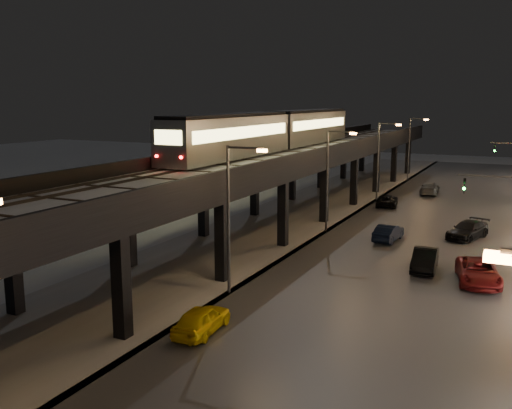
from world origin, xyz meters
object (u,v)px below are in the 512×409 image
at_px(car_mid_dark, 430,189).
at_px(car_onc_white, 468,231).
at_px(car_taxi, 202,320).
at_px(car_onc_dark, 478,273).
at_px(subway_train, 275,130).
at_px(car_onc_silver, 425,260).
at_px(car_mid_silver, 387,201).
at_px(car_near_white, 388,233).

xyz_separation_m(car_mid_dark, car_onc_white, (6.63, -21.93, -0.01)).
relative_size(car_taxi, car_onc_dark, 0.76).
distance_m(car_mid_dark, car_onc_white, 22.91).
bearing_deg(subway_train, car_onc_dark, -36.53).
height_order(car_onc_silver, car_onc_white, car_onc_silver).
distance_m(car_mid_silver, car_onc_white, 15.10).
bearing_deg(car_mid_silver, car_onc_dark, 106.73).
bearing_deg(car_mid_silver, car_mid_dark, -114.47).
bearing_deg(car_near_white, subway_train, -23.43).
distance_m(car_taxi, car_onc_dark, 18.64).
height_order(car_onc_dark, car_onc_white, car_onc_dark).
relative_size(subway_train, car_taxi, 9.28).
relative_size(car_near_white, car_mid_silver, 0.92).
distance_m(subway_train, car_mid_silver, 15.06).
bearing_deg(subway_train, car_taxi, -72.65).
bearing_deg(car_onc_white, subway_train, -171.21).
xyz_separation_m(subway_train, car_taxi, (9.42, -30.15, -7.80)).
height_order(subway_train, car_onc_white, subway_train).
relative_size(car_near_white, car_onc_dark, 0.79).
relative_size(car_mid_silver, car_onc_silver, 1.04).
xyz_separation_m(car_near_white, car_onc_dark, (7.70, -8.56, 0.05)).
distance_m(car_onc_silver, car_onc_white, 10.95).
bearing_deg(car_mid_dark, car_near_white, 88.42).
bearing_deg(car_onc_silver, car_mid_dark, 94.16).
bearing_deg(car_taxi, car_onc_dark, -133.34).
distance_m(car_mid_dark, car_onc_dark, 35.24).
xyz_separation_m(car_mid_dark, car_onc_dark, (8.51, -34.20, 0.02)).
bearing_deg(car_taxi, subway_train, -76.71).
xyz_separation_m(car_mid_silver, car_onc_dark, (11.39, -23.99, 0.11)).
height_order(car_taxi, car_onc_white, car_onc_white).
relative_size(subway_train, car_onc_silver, 8.56).
distance_m(car_mid_dark, car_onc_silver, 33.12).
relative_size(car_mid_dark, car_onc_dark, 0.94).
bearing_deg(car_onc_white, car_mid_dark, 125.73).
bearing_deg(car_onc_dark, car_mid_silver, 104.38).
xyz_separation_m(subway_train, car_onc_dark, (21.22, -15.72, -7.75)).
xyz_separation_m(car_taxi, car_onc_silver, (8.23, 15.88, 0.03)).
height_order(car_taxi, car_mid_dark, car_mid_dark).
relative_size(subway_train, car_near_white, 8.98).
distance_m(car_taxi, car_onc_white, 28.48).
height_order(car_mid_dark, car_onc_dark, car_onc_dark).
distance_m(car_onc_dark, car_onc_white, 12.41).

